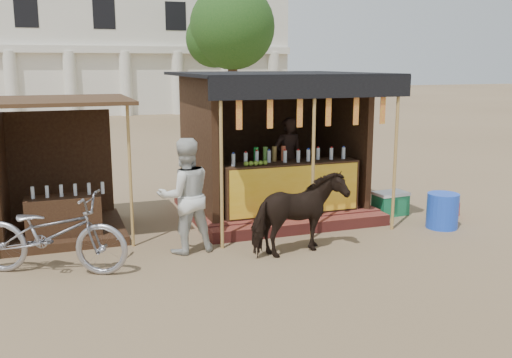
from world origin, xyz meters
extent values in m
plane|color=#846B4C|center=(0.00, 0.00, 0.00)|extent=(120.00, 120.00, 0.00)
cube|color=maroon|center=(1.00, 3.50, 0.11)|extent=(3.40, 2.80, 0.22)
cube|color=maroon|center=(1.00, 1.95, 0.10)|extent=(3.40, 0.35, 0.20)
cube|color=#3C2716|center=(1.00, 2.55, 0.69)|extent=(2.60, 0.55, 0.95)
cube|color=gold|center=(1.00, 2.27, 0.69)|extent=(2.50, 0.02, 0.88)
cube|color=#3C2716|center=(1.00, 4.75, 1.47)|extent=(3.00, 0.12, 2.50)
cube|color=#3C2716|center=(-0.50, 3.50, 1.47)|extent=(0.12, 2.50, 2.50)
cube|color=#3C2716|center=(2.50, 3.50, 1.47)|extent=(0.12, 2.50, 2.50)
cube|color=black|center=(1.00, 3.30, 2.75)|extent=(3.60, 3.60, 0.06)
cube|color=black|center=(1.00, 1.52, 2.57)|extent=(3.60, 0.06, 0.36)
cylinder|color=tan|center=(-0.60, 1.55, 1.38)|extent=(0.06, 0.06, 2.75)
cylinder|color=tan|center=(1.00, 1.55, 1.38)|extent=(0.06, 0.06, 2.75)
cylinder|color=tan|center=(2.60, 1.55, 1.38)|extent=(0.06, 0.06, 2.75)
cube|color=red|center=(-0.30, 1.55, 2.20)|extent=(0.10, 0.02, 0.55)
cube|color=red|center=(0.22, 1.55, 2.20)|extent=(0.10, 0.02, 0.55)
cube|color=red|center=(0.74, 1.55, 2.20)|extent=(0.10, 0.02, 0.55)
cube|color=red|center=(1.26, 1.55, 2.20)|extent=(0.10, 0.02, 0.55)
cube|color=red|center=(1.78, 1.55, 2.20)|extent=(0.10, 0.02, 0.55)
cube|color=red|center=(2.30, 1.55, 2.20)|extent=(0.10, 0.02, 0.55)
imported|color=black|center=(1.41, 3.60, 1.05)|extent=(0.62, 0.41, 1.67)
cube|color=#3C2716|center=(-3.00, 3.20, 0.07)|extent=(2.00, 2.00, 0.15)
cube|color=#3C2716|center=(-3.00, 4.15, 1.05)|extent=(1.90, 0.10, 2.10)
cube|color=#3C2716|center=(-3.95, 3.20, 1.05)|extent=(0.10, 1.90, 2.10)
cube|color=#472D19|center=(-3.00, 3.10, 2.35)|extent=(2.40, 2.40, 0.06)
cylinder|color=tan|center=(-1.95, 2.15, 1.18)|extent=(0.05, 0.05, 2.35)
cube|color=#3C2716|center=(-3.00, 2.70, 0.40)|extent=(1.20, 0.50, 0.80)
imported|color=black|center=(0.45, 0.87, 0.65)|extent=(1.64, 1.01, 1.29)
imported|color=#97969E|center=(-3.20, 1.31, 0.58)|extent=(2.34, 1.61, 1.17)
imported|color=silver|center=(-1.18, 1.59, 0.91)|extent=(0.94, 0.76, 1.83)
cylinder|color=blue|center=(3.51, 1.33, 0.32)|extent=(0.67, 0.67, 0.64)
cube|color=maroon|center=(4.11, 2.00, 0.13)|extent=(0.53, 0.49, 0.26)
cube|color=#1A7647|center=(3.14, 2.45, 0.20)|extent=(0.65, 0.47, 0.40)
cube|color=white|center=(3.14, 2.45, 0.43)|extent=(0.67, 0.49, 0.06)
cube|color=silver|center=(-2.00, 30.00, 4.00)|extent=(26.00, 7.00, 8.00)
cube|color=silver|center=(-2.00, 26.40, 3.70)|extent=(26.00, 0.50, 0.40)
cylinder|color=silver|center=(-5.00, 26.40, 1.80)|extent=(0.70, 0.70, 3.60)
cylinder|color=silver|center=(-2.00, 26.40, 1.80)|extent=(0.70, 0.70, 3.60)
cylinder|color=silver|center=(1.00, 26.40, 1.80)|extent=(0.70, 0.70, 3.60)
cylinder|color=silver|center=(4.00, 26.40, 1.80)|extent=(0.70, 0.70, 3.60)
cylinder|color=silver|center=(7.00, 26.40, 1.80)|extent=(0.70, 0.70, 3.60)
cylinder|color=silver|center=(10.00, 26.40, 1.80)|extent=(0.70, 0.70, 3.60)
cylinder|color=#382314|center=(6.00, 22.00, 2.00)|extent=(0.50, 0.50, 4.00)
sphere|color=#2B4E1A|center=(6.00, 22.00, 4.80)|extent=(4.40, 4.40, 4.40)
sphere|color=#2B4E1A|center=(5.20, 22.60, 4.20)|extent=(2.99, 2.99, 2.99)
camera|label=1|loc=(-3.07, -6.98, 2.96)|focal=40.00mm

